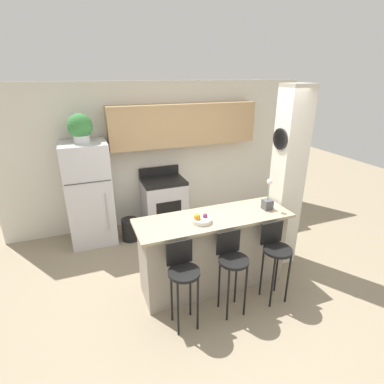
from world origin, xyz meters
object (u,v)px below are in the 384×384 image
orchid_vase (268,201)px  stove_range (164,203)px  bar_stool_right (276,251)px  bar_stool_mid (232,261)px  refrigerator (89,194)px  fruit_bowl (201,220)px  potted_plant_on_fridge (80,127)px  trash_bin (130,229)px  bar_stool_left (183,273)px

orchid_vase → stove_range: bearing=114.6°
stove_range → bar_stool_right: stove_range is taller
stove_range → bar_stool_mid: 2.35m
refrigerator → fruit_bowl: 2.22m
potted_plant_on_fridge → trash_bin: (0.57, -0.23, -1.72)m
bar_stool_right → orchid_vase: bearing=71.7°
orchid_vase → bar_stool_mid: bearing=-148.4°
bar_stool_right → fruit_bowl: fruit_bowl is taller
stove_range → potted_plant_on_fridge: size_ratio=2.48×
bar_stool_mid → trash_bin: bearing=111.5°
fruit_bowl → trash_bin: (-0.61, 1.64, -0.86)m
bar_stool_mid → orchid_vase: size_ratio=2.43×
stove_range → bar_stool_right: bearing=-73.1°
potted_plant_on_fridge → fruit_bowl: size_ratio=1.79×
stove_range → orchid_vase: size_ratio=2.58×
bar_stool_mid → trash_bin: (-0.81, 2.07, -0.49)m
refrigerator → trash_bin: size_ratio=4.43×
fruit_bowl → refrigerator: bearing=122.2°
bar_stool_left → trash_bin: (-0.22, 2.07, -0.49)m
bar_stool_left → bar_stool_right: 1.18m
bar_stool_mid → bar_stool_right: bearing=0.0°
potted_plant_on_fridge → orchid_vase: bearing=-40.8°
bar_stool_mid → potted_plant_on_fridge: size_ratio=2.34×
bar_stool_left → fruit_bowl: bearing=48.1°
bar_stool_mid → orchid_vase: 0.98m
refrigerator → stove_range: refrigerator is taller
refrigerator → potted_plant_on_fridge: 1.07m
fruit_bowl → trash_bin: fruit_bowl is taller
bar_stool_right → fruit_bowl: (-0.80, 0.43, 0.37)m
orchid_vase → potted_plant_on_fridge: bearing=139.2°
potted_plant_on_fridge → bar_stool_mid: bearing=-58.9°
refrigerator → potted_plant_on_fridge: (-0.00, 0.00, 1.07)m
trash_bin → stove_range: bearing=21.8°
potted_plant_on_fridge → fruit_bowl: 2.37m
refrigerator → bar_stool_mid: 2.69m
bar_stool_left → potted_plant_on_fridge: 2.72m
refrigerator → fruit_bowl: (1.18, -1.87, 0.20)m
bar_stool_mid → bar_stool_right: size_ratio=1.00×
trash_bin → refrigerator: bearing=158.2°
stove_range → fruit_bowl: bearing=-92.6°
refrigerator → bar_stool_right: 3.03m
fruit_bowl → trash_bin: 1.95m
bar_stool_left → bar_stool_right: same height
refrigerator → orchid_vase: bearing=-40.8°
potted_plant_on_fridge → stove_range: bearing=2.1°
refrigerator → stove_range: size_ratio=1.57×
stove_range → orchid_vase: (0.86, -1.88, 0.67)m
bar_stool_mid → potted_plant_on_fridge: (-1.39, 2.29, 1.23)m
refrigerator → bar_stool_right: (1.98, -2.29, -0.16)m
bar_stool_mid → stove_range: bearing=93.0°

